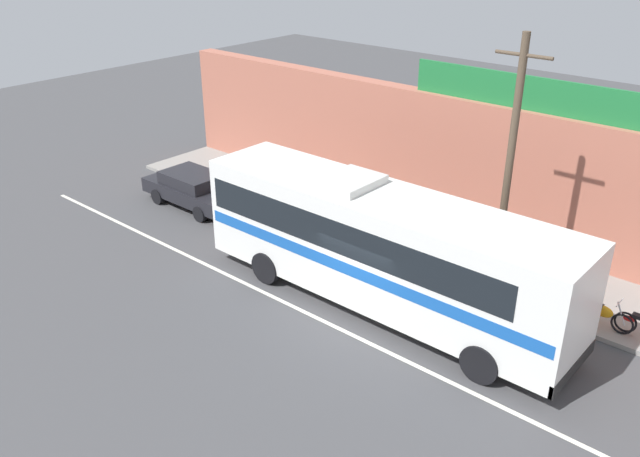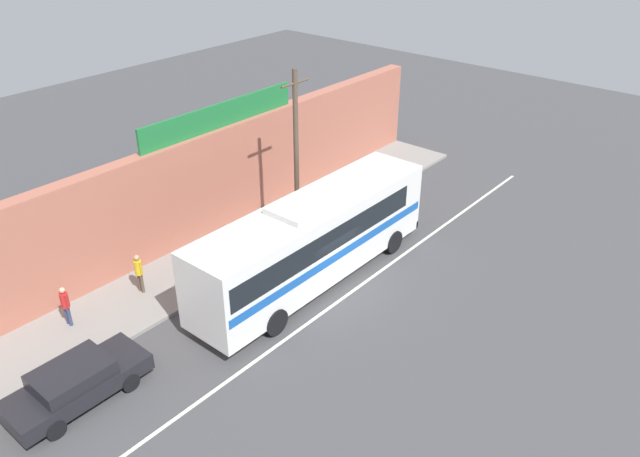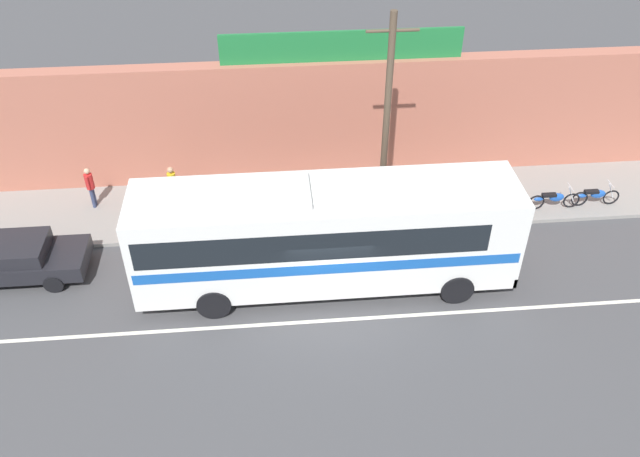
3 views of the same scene
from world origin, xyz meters
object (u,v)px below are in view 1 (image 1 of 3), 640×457
(motorcycle_purple, at_px, (599,312))
(pedestrian_far_left, at_px, (412,220))
(intercity_bus, at_px, (379,243))
(utility_pole, at_px, (509,167))
(parked_car, at_px, (194,188))
(pedestrian_near_shop, at_px, (342,185))
(pedestrian_far_right, at_px, (289,167))

(motorcycle_purple, height_order, pedestrian_far_left, pedestrian_far_left)
(motorcycle_purple, bearing_deg, intercity_bus, -151.19)
(utility_pole, relative_size, motorcycle_purple, 4.18)
(parked_car, relative_size, pedestrian_near_shop, 2.67)
(pedestrian_near_shop, xyz_separation_m, pedestrian_far_right, (-2.99, 0.26, -0.04))
(motorcycle_purple, distance_m, pedestrian_far_right, 13.66)
(pedestrian_near_shop, height_order, pedestrian_far_right, pedestrian_near_shop)
(motorcycle_purple, relative_size, pedestrian_near_shop, 1.10)
(utility_pole, distance_m, motorcycle_purple, 4.74)
(intercity_bus, distance_m, pedestrian_near_shop, 6.90)
(intercity_bus, relative_size, pedestrian_near_shop, 6.97)
(pedestrian_near_shop, distance_m, pedestrian_far_right, 3.00)
(motorcycle_purple, height_order, pedestrian_far_right, pedestrian_far_right)
(motorcycle_purple, relative_size, pedestrian_far_left, 1.06)
(utility_pole, distance_m, pedestrian_far_left, 4.65)
(intercity_bus, height_order, pedestrian_far_left, intercity_bus)
(pedestrian_near_shop, xyz_separation_m, pedestrian_far_left, (3.88, -0.95, 0.04))
(parked_car, relative_size, utility_pole, 0.58)
(pedestrian_far_left, bearing_deg, parked_car, -164.59)
(intercity_bus, distance_m, motorcycle_purple, 6.39)
(parked_car, height_order, utility_pole, utility_pole)
(parked_car, bearing_deg, intercity_bus, -7.07)
(intercity_bus, xyz_separation_m, pedestrian_far_left, (-1.20, 3.62, -0.91))
(pedestrian_near_shop, relative_size, pedestrian_far_right, 1.03)
(pedestrian_far_right, bearing_deg, pedestrian_far_left, -10.00)
(pedestrian_near_shop, bearing_deg, intercity_bus, -41.93)
(intercity_bus, distance_m, pedestrian_far_right, 9.46)
(pedestrian_far_right, bearing_deg, utility_pole, -10.57)
(utility_pole, bearing_deg, parked_car, -172.23)
(utility_pole, bearing_deg, pedestrian_far_right, 169.43)
(utility_pole, xyz_separation_m, pedestrian_far_right, (-10.39, 1.94, -3.03))
(utility_pole, relative_size, pedestrian_far_left, 4.42)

